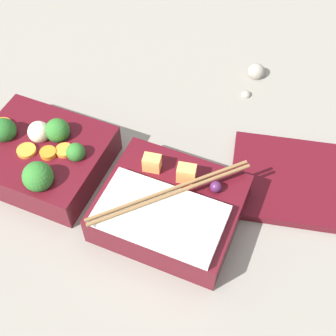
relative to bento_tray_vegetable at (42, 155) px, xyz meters
name	(u,v)px	position (x,y,z in m)	size (l,w,h in m)	color
ground_plane	(99,186)	(0.09, 0.00, -0.03)	(3.00, 3.00, 0.00)	gray
bento_tray_vegetable	(42,155)	(0.00, 0.00, 0.00)	(0.18, 0.16, 0.08)	#510F19
bento_tray_rice	(169,208)	(0.21, -0.01, 0.00)	(0.18, 0.17, 0.07)	#510F19
bento_lid	(293,180)	(0.35, 0.11, -0.02)	(0.18, 0.15, 0.01)	#510F19
pebble_0	(256,72)	(0.23, 0.32, -0.02)	(0.03, 0.03, 0.03)	gray
pebble_1	(246,93)	(0.23, 0.27, -0.02)	(0.02, 0.02, 0.02)	gray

